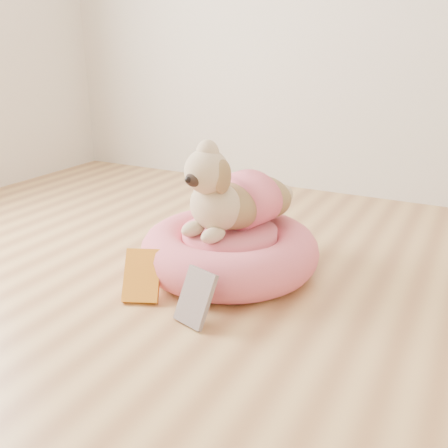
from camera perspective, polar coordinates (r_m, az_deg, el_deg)
The scene contains 5 objects.
floor at distance 1.50m, azimuth -14.17°, elevation -18.07°, with size 4.50×4.50×0.00m, color #A97546.
pet_bed at distance 2.10m, azimuth 0.64°, elevation -3.02°, with size 0.75×0.75×0.19m.
dog at distance 2.01m, azimuth 1.07°, elevation 4.86°, with size 0.37×0.53×0.39m, color brown, non-canonical shape.
book_yellow at distance 1.91m, azimuth -9.34°, elevation -5.85°, with size 0.13×0.03×0.20m, color yellow.
book_white at distance 1.73m, azimuth -3.27°, elevation -8.37°, with size 0.13×0.02×0.20m, color silver.
Camera 1 is at (0.84, -0.85, 0.91)m, focal length 40.00 mm.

